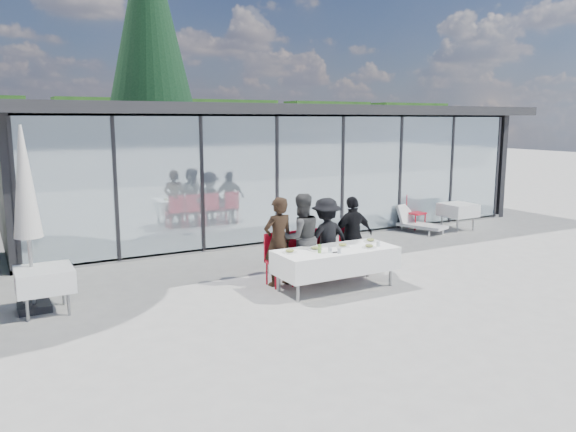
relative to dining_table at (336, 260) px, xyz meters
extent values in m
plane|color=#9B9893|center=(-0.22, -0.16, -0.54)|extent=(90.00, 90.00, 0.00)
cube|color=gray|center=(1.78, 7.84, -0.49)|extent=(14.00, 8.00, 0.10)
cube|color=black|center=(1.78, 11.74, 1.06)|extent=(14.00, 0.20, 3.20)
cube|color=black|center=(-5.12, 7.84, 1.06)|extent=(0.20, 8.00, 3.20)
cube|color=black|center=(8.68, 7.84, 1.06)|extent=(0.20, 8.00, 3.20)
cube|color=silver|center=(1.78, 3.87, 1.06)|extent=(13.60, 0.06, 3.10)
cube|color=#2D2D30|center=(1.78, 7.44, 2.78)|extent=(14.80, 8.80, 0.24)
cube|color=#262628|center=(-5.02, 3.87, 1.06)|extent=(0.08, 0.10, 3.10)
cube|color=#262628|center=(-3.07, 3.87, 1.06)|extent=(0.08, 0.10, 3.10)
cube|color=#262628|center=(-1.13, 3.87, 1.06)|extent=(0.08, 0.10, 3.10)
cube|color=#262628|center=(0.81, 3.87, 1.06)|extent=(0.08, 0.10, 3.10)
cube|color=#262628|center=(2.76, 3.87, 1.06)|extent=(0.08, 0.10, 3.10)
cube|color=#262628|center=(4.70, 3.87, 1.06)|extent=(0.08, 0.10, 3.10)
cube|color=#262628|center=(6.64, 3.87, 1.06)|extent=(0.08, 0.10, 3.10)
cube|color=#262628|center=(8.58, 3.87, 1.06)|extent=(0.08, 0.10, 3.10)
cube|color=red|center=(-0.72, 6.34, -0.09)|extent=(0.45, 0.45, 0.90)
cube|color=red|center=(0.78, 6.84, -0.09)|extent=(0.45, 0.45, 0.90)
cube|color=red|center=(3.28, 6.34, -0.09)|extent=(0.45, 0.45, 0.90)
cube|color=red|center=(5.28, 7.04, -0.09)|extent=(0.45, 0.45, 0.90)
cube|color=#183C13|center=(1.78, 27.84, 1.66)|extent=(6.50, 2.00, 4.40)
cube|color=#183C13|center=(9.78, 27.84, 1.66)|extent=(6.50, 2.00, 4.40)
cube|color=#183C13|center=(17.78, 27.84, 1.66)|extent=(6.50, 2.00, 4.40)
cube|color=#183C13|center=(25.78, 27.84, 1.66)|extent=(6.50, 2.00, 4.40)
cube|color=white|center=(0.00, 0.00, 0.00)|extent=(2.26, 0.96, 0.42)
cylinder|color=gray|center=(-1.00, -0.35, -0.18)|extent=(0.06, 0.06, 0.71)
cylinder|color=gray|center=(1.00, -0.35, -0.18)|extent=(0.06, 0.06, 0.71)
cylinder|color=gray|center=(-1.00, 0.35, -0.18)|extent=(0.06, 0.06, 0.71)
cylinder|color=gray|center=(1.00, 0.35, -0.18)|extent=(0.06, 0.06, 0.71)
imported|color=black|center=(-0.81, 0.71, 0.30)|extent=(0.66, 0.66, 1.67)
cube|color=red|center=(-0.81, 0.66, -0.09)|extent=(0.44, 0.44, 0.05)
cube|color=red|center=(-0.81, 0.86, 0.16)|extent=(0.44, 0.04, 0.55)
cylinder|color=red|center=(-0.99, 0.48, -0.32)|extent=(0.04, 0.04, 0.43)
cylinder|color=red|center=(-0.63, 0.48, -0.32)|extent=(0.04, 0.04, 0.43)
cylinder|color=red|center=(-0.99, 0.84, -0.32)|extent=(0.04, 0.04, 0.43)
cylinder|color=red|center=(-0.63, 0.84, -0.32)|extent=(0.04, 0.04, 0.43)
imported|color=#474747|center=(-0.32, 0.71, 0.32)|extent=(0.92, 0.92, 1.71)
cube|color=red|center=(-0.32, 0.66, -0.09)|extent=(0.44, 0.44, 0.05)
cube|color=red|center=(-0.32, 0.86, 0.16)|extent=(0.44, 0.04, 0.55)
cylinder|color=red|center=(-0.50, 0.48, -0.32)|extent=(0.04, 0.04, 0.43)
cylinder|color=red|center=(-0.14, 0.48, -0.32)|extent=(0.04, 0.04, 0.43)
cylinder|color=red|center=(-0.50, 0.84, -0.32)|extent=(0.04, 0.04, 0.43)
cylinder|color=red|center=(-0.14, 0.84, -0.32)|extent=(0.04, 0.04, 0.43)
imported|color=black|center=(0.24, 0.71, 0.25)|extent=(1.03, 1.03, 1.58)
cube|color=red|center=(0.24, 0.66, -0.09)|extent=(0.44, 0.44, 0.05)
cube|color=red|center=(0.24, 0.86, 0.16)|extent=(0.44, 0.04, 0.55)
cylinder|color=red|center=(0.06, 0.48, -0.32)|extent=(0.04, 0.04, 0.43)
cylinder|color=red|center=(0.42, 0.48, -0.32)|extent=(0.04, 0.04, 0.43)
cylinder|color=red|center=(0.06, 0.84, -0.32)|extent=(0.04, 0.04, 0.43)
cylinder|color=red|center=(0.42, 0.84, -0.32)|extent=(0.04, 0.04, 0.43)
imported|color=black|center=(0.87, 0.71, 0.25)|extent=(0.94, 0.94, 1.57)
cube|color=red|center=(0.87, 0.66, -0.09)|extent=(0.44, 0.44, 0.05)
cube|color=red|center=(0.87, 0.86, 0.16)|extent=(0.44, 0.04, 0.55)
cylinder|color=red|center=(0.69, 0.48, -0.32)|extent=(0.04, 0.04, 0.43)
cylinder|color=red|center=(1.05, 0.48, -0.32)|extent=(0.04, 0.04, 0.43)
cylinder|color=red|center=(0.69, 0.84, -0.32)|extent=(0.04, 0.04, 0.43)
cylinder|color=red|center=(1.05, 0.84, -0.32)|extent=(0.04, 0.04, 0.43)
cylinder|color=white|center=(-0.89, 0.14, 0.22)|extent=(0.27, 0.27, 0.01)
ellipsoid|color=#CFB652|center=(-0.89, 0.14, 0.25)|extent=(0.15, 0.15, 0.05)
cylinder|color=white|center=(-0.38, 0.10, 0.22)|extent=(0.27, 0.27, 0.01)
ellipsoid|color=#4D712A|center=(-0.38, 0.10, 0.25)|extent=(0.15, 0.15, 0.05)
cylinder|color=white|center=(0.20, 0.09, 0.22)|extent=(0.27, 0.27, 0.01)
ellipsoid|color=#CFB652|center=(0.20, 0.09, 0.25)|extent=(0.15, 0.15, 0.05)
cylinder|color=white|center=(0.92, 0.18, 0.22)|extent=(0.27, 0.27, 0.01)
ellipsoid|color=#4D712A|center=(0.92, 0.18, 0.25)|extent=(0.15, 0.15, 0.05)
cylinder|color=white|center=(0.59, -0.22, 0.22)|extent=(0.27, 0.27, 0.01)
ellipsoid|color=#4D712A|center=(0.59, -0.22, 0.25)|extent=(0.15, 0.15, 0.05)
cylinder|color=#81B64C|center=(-0.43, -0.13, 0.29)|extent=(0.06, 0.06, 0.15)
cylinder|color=silver|center=(-0.26, -0.19, 0.26)|extent=(0.07, 0.07, 0.10)
cylinder|color=silver|center=(0.80, -0.22, 0.26)|extent=(0.07, 0.07, 0.10)
cylinder|color=silver|center=(-0.16, -0.34, 0.26)|extent=(0.07, 0.07, 0.10)
cube|color=black|center=(-0.16, -0.24, 0.22)|extent=(0.14, 0.03, 0.01)
cube|color=white|center=(-4.81, 1.15, 0.02)|extent=(0.86, 0.86, 0.36)
cylinder|color=gray|center=(-5.11, 0.85, -0.18)|extent=(0.05, 0.05, 0.72)
cylinder|color=gray|center=(-4.51, 0.85, -0.18)|extent=(0.05, 0.05, 0.72)
cylinder|color=gray|center=(-5.11, 1.45, -0.18)|extent=(0.05, 0.05, 0.72)
cylinder|color=gray|center=(-4.51, 1.45, -0.18)|extent=(0.05, 0.05, 0.72)
cube|color=white|center=(6.16, 3.04, 0.02)|extent=(0.86, 0.86, 0.36)
cylinder|color=gray|center=(5.86, 2.74, -0.18)|extent=(0.05, 0.05, 0.72)
cylinder|color=gray|center=(6.46, 2.74, -0.18)|extent=(0.05, 0.05, 0.72)
cylinder|color=gray|center=(5.86, 3.34, -0.18)|extent=(0.05, 0.05, 0.72)
cylinder|color=gray|center=(6.46, 3.34, -0.18)|extent=(0.05, 0.05, 0.72)
cube|color=red|center=(5.21, 3.70, -0.09)|extent=(0.51, 0.51, 0.05)
cube|color=red|center=(5.17, 3.90, 0.16)|extent=(0.44, 0.12, 0.55)
cylinder|color=red|center=(5.03, 3.52, -0.32)|extent=(0.04, 0.04, 0.43)
cylinder|color=red|center=(5.39, 3.52, -0.32)|extent=(0.04, 0.04, 0.43)
cylinder|color=red|center=(5.03, 3.88, -0.32)|extent=(0.04, 0.04, 0.43)
cylinder|color=red|center=(5.39, 3.88, -0.32)|extent=(0.04, 0.04, 0.43)
cube|color=red|center=(3.40, 4.12, -0.09)|extent=(0.52, 0.52, 0.05)
cube|color=red|center=(3.44, 3.93, 0.16)|extent=(0.44, 0.13, 0.55)
cylinder|color=red|center=(3.22, 3.94, -0.32)|extent=(0.04, 0.04, 0.43)
cylinder|color=red|center=(3.58, 3.94, -0.32)|extent=(0.04, 0.04, 0.43)
cylinder|color=red|center=(3.22, 4.30, -0.32)|extent=(0.04, 0.04, 0.43)
cylinder|color=red|center=(3.58, 4.30, -0.32)|extent=(0.04, 0.04, 0.43)
cube|color=black|center=(-4.98, 1.35, -0.48)|extent=(0.50, 0.50, 0.12)
cylinder|color=gray|center=(-4.98, 1.35, 0.81)|extent=(0.06, 0.06, 2.70)
cone|color=silver|center=(-4.98, 1.35, 1.57)|extent=(0.44, 0.44, 1.78)
cube|color=white|center=(5.03, 3.24, -0.36)|extent=(0.99, 1.43, 0.08)
cube|color=white|center=(4.85, 3.76, -0.09)|extent=(0.65, 0.45, 0.54)
cylinder|color=white|center=(4.78, 2.69, -0.47)|extent=(0.04, 0.04, 0.14)
cylinder|color=white|center=(5.28, 2.69, -0.47)|extent=(0.04, 0.04, 0.14)
cylinder|color=white|center=(4.78, 3.79, -0.47)|extent=(0.04, 0.04, 0.14)
cylinder|color=white|center=(5.28, 3.79, -0.47)|extent=(0.04, 0.04, 0.14)
cylinder|color=#382316|center=(0.28, 12.84, 0.46)|extent=(0.44, 0.44, 2.00)
cone|color=black|center=(0.28, 12.84, 5.46)|extent=(4.00, 4.00, 9.00)
camera|label=1|loc=(-5.59, -8.31, 2.54)|focal=35.00mm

